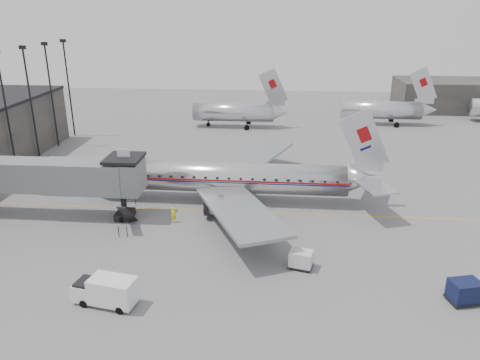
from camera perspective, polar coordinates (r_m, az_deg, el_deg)
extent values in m
plane|color=slate|center=(43.48, -3.50, -7.06)|extent=(160.00, 160.00, 0.00)
cube|color=#343230|center=(107.02, 26.54, 9.21)|extent=(30.00, 12.00, 6.00)
cube|color=gold|center=(48.56, 1.01, -3.93)|extent=(60.00, 0.15, 0.01)
cube|color=#585A5D|center=(48.41, -18.41, 0.38)|extent=(8.00, 3.00, 3.10)
cube|color=#585A5D|center=(47.36, -13.77, 0.42)|extent=(3.20, 3.60, 3.20)
cube|color=black|center=(46.76, -13.96, 2.60)|extent=(3.40, 3.80, 0.30)
cube|color=white|center=(46.61, -14.02, 3.19)|extent=(1.20, 0.15, 0.80)
cylinder|color=black|center=(48.15, -13.96, -2.98)|extent=(0.56, 0.56, 2.80)
cube|color=black|center=(48.57, -13.86, -4.12)|extent=(1.60, 2.20, 0.70)
cylinder|color=black|center=(47.73, -14.22, -4.67)|extent=(0.30, 0.60, 0.60)
cylinder|color=black|center=(49.45, -13.50, -3.69)|extent=(0.30, 0.60, 0.60)
cube|color=black|center=(45.78, -13.55, -4.06)|extent=(0.90, 3.20, 2.90)
cylinder|color=black|center=(64.79, -26.53, 7.16)|extent=(0.24, 0.24, 15.00)
cylinder|color=black|center=(69.87, -24.08, 8.37)|extent=(0.24, 0.24, 15.00)
cube|color=black|center=(68.92, -25.01, 14.45)|extent=(0.90, 0.25, 0.50)
cylinder|color=black|center=(75.10, -21.96, 9.41)|extent=(0.24, 0.24, 15.00)
cube|color=black|center=(74.21, -22.75, 15.07)|extent=(0.90, 0.25, 0.50)
cylinder|color=black|center=(80.43, -20.11, 10.29)|extent=(0.24, 0.24, 15.00)
cube|color=black|center=(79.60, -20.79, 15.59)|extent=(0.90, 0.25, 0.50)
cylinder|color=silver|center=(82.37, -0.80, 8.26)|extent=(14.00, 3.20, 3.20)
cube|color=silver|center=(81.18, 4.06, 11.19)|extent=(5.17, 0.26, 6.52)
cylinder|color=black|center=(83.39, -3.89, 6.89)|extent=(0.24, 0.24, 1.00)
cylinder|color=silver|center=(87.81, 16.79, 8.17)|extent=(14.00, 3.20, 3.20)
cube|color=silver|center=(88.71, 21.45, 10.65)|extent=(5.17, 0.26, 6.52)
cylinder|color=black|center=(87.44, 13.75, 6.99)|extent=(0.24, 0.24, 1.00)
cylinder|color=silver|center=(50.57, -2.14, 0.34)|extent=(26.67, 3.57, 3.29)
cone|color=silver|center=(54.38, -17.63, 0.82)|extent=(2.70, 3.31, 3.29)
cone|color=silver|center=(50.78, 14.79, 0.16)|extent=(3.59, 3.16, 3.12)
cube|color=#970B0F|center=(50.50, -2.14, 0.57)|extent=(26.67, 3.62, 0.16)
cube|color=#0A0A57|center=(50.57, -2.14, 0.36)|extent=(26.67, 3.62, 0.09)
cube|color=silver|center=(49.51, 14.91, 4.60)|extent=(5.45, 0.32, 6.82)
cube|color=gray|center=(57.93, 1.50, 2.72)|extent=(10.36, 14.95, 1.05)
cube|color=gray|center=(43.04, 0.02, -3.77)|extent=(10.12, 14.98, 1.05)
cylinder|color=gray|center=(55.30, -1.05, 0.63)|extent=(3.04, 1.90, 1.86)
cylinder|color=gray|center=(46.79, -2.30, -3.21)|extent=(3.04, 1.90, 1.86)
cylinder|color=black|center=(54.28, -15.24, -1.32)|extent=(0.18, 0.18, 1.15)
cylinder|color=black|center=(53.26, 0.11, -0.93)|extent=(0.23, 0.23, 1.24)
cylinder|color=black|center=(53.34, 0.11, -1.15)|extent=(0.89, 0.32, 0.89)
cylinder|color=black|center=(49.01, -0.39, -2.90)|extent=(0.23, 0.23, 1.24)
cylinder|color=black|center=(49.10, -0.39, -3.14)|extent=(0.89, 0.32, 0.89)
cube|color=white|center=(35.10, -15.23, -12.88)|extent=(3.50, 2.37, 1.88)
cube|color=white|center=(36.38, -18.29, -12.62)|extent=(1.73, 1.94, 1.25)
cube|color=black|center=(36.09, -18.39, -11.90)|extent=(1.34, 1.70, 0.54)
cylinder|color=black|center=(36.00, -18.53, -14.10)|extent=(0.60, 0.33, 0.57)
cylinder|color=black|center=(37.09, -17.15, -12.82)|extent=(0.60, 0.33, 0.57)
cylinder|color=black|center=(34.64, -14.45, -15.14)|extent=(0.60, 0.33, 0.57)
cylinder|color=black|center=(35.77, -13.15, -13.75)|extent=(0.60, 0.33, 0.57)
cube|color=#0D1435|center=(37.96, 25.72, -12.02)|extent=(2.39, 2.02, 1.45)
cube|color=black|center=(38.35, 25.54, -13.00)|extent=(2.51, 2.14, 0.12)
cylinder|color=black|center=(37.53, 25.00, -13.78)|extent=(0.33, 0.20, 0.31)
cylinder|color=black|center=(38.43, 27.09, -13.30)|extent=(0.33, 0.20, 0.31)
cylinder|color=black|center=(38.36, 23.97, -12.82)|extent=(0.33, 0.20, 0.31)
cylinder|color=black|center=(39.24, 26.03, -12.38)|extent=(0.33, 0.20, 0.31)
cube|color=silver|center=(38.76, 7.45, -9.44)|extent=(2.09, 1.76, 1.27)
cube|color=black|center=(39.11, 7.41, -10.30)|extent=(2.20, 1.87, 0.11)
cylinder|color=black|center=(38.79, 6.17, -10.60)|extent=(0.29, 0.17, 0.27)
cylinder|color=black|center=(38.56, 8.30, -10.91)|extent=(0.29, 0.17, 0.27)
cylinder|color=black|center=(39.71, 6.54, -9.82)|extent=(0.29, 0.17, 0.27)
cylinder|color=black|center=(39.48, 8.61, -10.13)|extent=(0.29, 0.17, 0.27)
imported|color=yellow|center=(46.51, -8.08, -4.24)|extent=(0.69, 0.63, 1.58)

